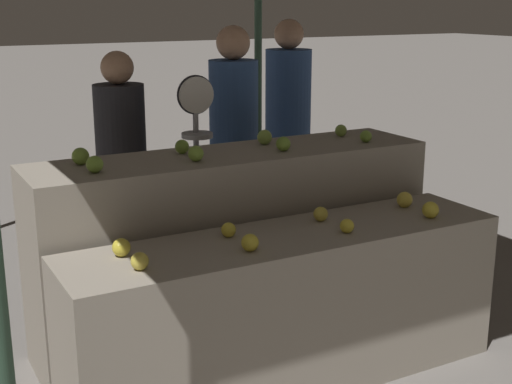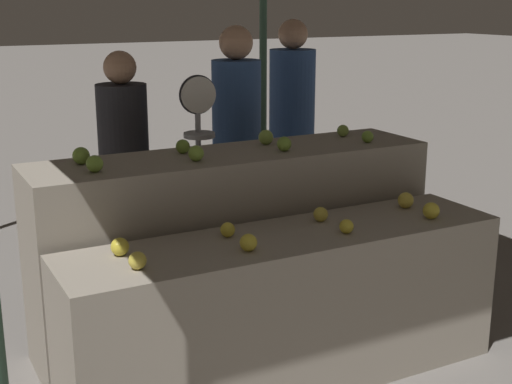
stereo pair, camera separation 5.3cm
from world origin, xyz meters
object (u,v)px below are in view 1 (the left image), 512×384
at_px(person_customer_left, 288,114).
at_px(person_customer_right, 122,155).
at_px(produce_scale, 197,141).
at_px(person_vendor_at_scale, 234,133).

height_order(person_customer_left, person_customer_right, person_customer_left).
xyz_separation_m(produce_scale, person_customer_right, (-0.39, 0.33, -0.12)).
height_order(produce_scale, person_vendor_at_scale, person_vendor_at_scale).
xyz_separation_m(person_vendor_at_scale, person_customer_left, (0.76, 0.52, 0.00)).
distance_m(person_customer_left, person_customer_right, 1.61).
relative_size(produce_scale, person_customer_right, 0.91).
bearing_deg(person_customer_left, person_vendor_at_scale, 64.14).
bearing_deg(person_customer_left, produce_scale, 63.62).
xyz_separation_m(produce_scale, person_vendor_at_scale, (0.40, 0.26, -0.02)).
bearing_deg(person_vendor_at_scale, produce_scale, 5.77).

